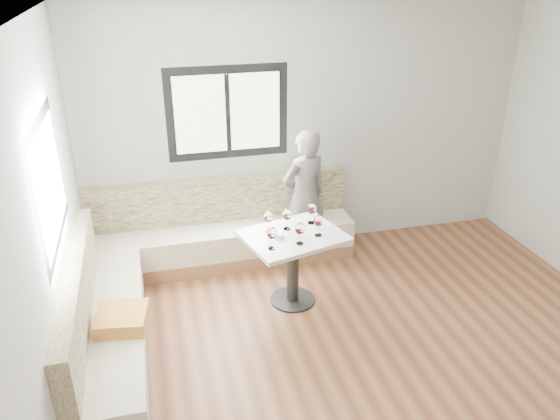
% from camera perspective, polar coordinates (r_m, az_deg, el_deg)
% --- Properties ---
extents(room, '(5.01, 5.01, 2.81)m').
position_cam_1_polar(room, '(4.02, 12.09, -1.43)').
color(room, brown).
rests_on(room, ground).
extents(banquette, '(2.90, 2.80, 0.95)m').
position_cam_1_polar(banquette, '(5.53, -10.54, -6.20)').
color(banquette, '#8C6041').
rests_on(banquette, ground).
extents(table, '(1.07, 0.92, 0.75)m').
position_cam_1_polar(table, '(5.29, 1.37, -4.38)').
color(table, black).
rests_on(table, ground).
extents(person, '(0.64, 0.52, 1.51)m').
position_cam_1_polar(person, '(6.01, 2.56, 1.46)').
color(person, '#655E5F').
rests_on(person, ground).
extents(olive_ramekin, '(0.10, 0.10, 0.04)m').
position_cam_1_polar(olive_ramekin, '(5.14, -0.12, -2.67)').
color(olive_ramekin, white).
rests_on(olive_ramekin, table).
extents(wine_glass_a, '(0.10, 0.10, 0.22)m').
position_cam_1_polar(wine_glass_a, '(4.89, -0.86, -2.49)').
color(wine_glass_a, white).
rests_on(wine_glass_a, table).
extents(wine_glass_b, '(0.10, 0.10, 0.22)m').
position_cam_1_polar(wine_glass_b, '(4.97, 2.10, -2.01)').
color(wine_glass_b, white).
rests_on(wine_glass_b, table).
extents(wine_glass_c, '(0.10, 0.10, 0.22)m').
position_cam_1_polar(wine_glass_c, '(5.13, 4.05, -1.17)').
color(wine_glass_c, white).
rests_on(wine_glass_c, table).
extents(wine_glass_d, '(0.10, 0.10, 0.22)m').
position_cam_1_polar(wine_glass_d, '(5.23, 0.74, -0.53)').
color(wine_glass_d, white).
rests_on(wine_glass_d, table).
extents(wine_glass_e, '(0.10, 0.10, 0.22)m').
position_cam_1_polar(wine_glass_e, '(5.36, 3.32, 0.08)').
color(wine_glass_e, white).
rests_on(wine_glass_e, table).
extents(wine_glass_f, '(0.10, 0.10, 0.22)m').
position_cam_1_polar(wine_glass_f, '(5.19, -1.21, -0.77)').
color(wine_glass_f, white).
rests_on(wine_glass_f, table).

